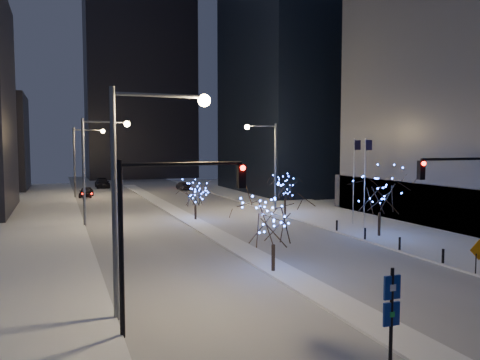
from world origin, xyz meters
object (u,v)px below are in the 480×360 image
street_lamp_east (268,155)px  car_mid (183,186)px  car_far (102,183)px  holiday_tree_plaza_far (285,188)px  holiday_tree_median_far (195,194)px  construction_sign (479,253)px  street_lamp_w_near (139,170)px  car_near (86,192)px  traffic_signal_west (161,216)px  traffic_signal_east (470,196)px  holiday_tree_plaza_near (380,192)px  wayfinding_sign (392,308)px  street_lamp_w_far (82,152)px  holiday_tree_median_near (273,218)px  street_lamp_w_mid (95,156)px

street_lamp_east → car_mid: size_ratio=2.47×
car_far → holiday_tree_plaza_far: holiday_tree_plaza_far is taller
holiday_tree_median_far → construction_sign: (9.80, -25.04, -1.33)m
holiday_tree_median_far → holiday_tree_plaza_far: bearing=0.2°
street_lamp_w_near → car_far: street_lamp_w_near is taller
street_lamp_east → car_near: size_ratio=2.28×
traffic_signal_west → traffic_signal_east: same height
holiday_tree_median_far → car_near: bearing=108.8°
holiday_tree_plaza_near → wayfinding_sign: 23.59m
holiday_tree_median_far → wayfinding_sign: 32.57m
street_lamp_w_far → holiday_tree_median_near: 46.60m
car_far → wayfinding_sign: wayfinding_sign is taller
street_lamp_w_mid → holiday_tree_plaza_far: 19.77m
street_lamp_w_mid → traffic_signal_east: size_ratio=1.43×
car_near → holiday_tree_plaza_far: 32.47m
traffic_signal_east → street_lamp_east: bearing=87.7°
street_lamp_w_mid → traffic_signal_west: street_lamp_w_mid is taller
car_near → street_lamp_w_far: bearing=-112.2°
car_near → holiday_tree_median_far: holiday_tree_median_far is taller
street_lamp_east → wayfinding_sign: (-12.08, -36.00, -4.30)m
street_lamp_w_mid → car_near: bearing=88.9°
car_far → construction_sign: 67.77m
street_lamp_w_mid → holiday_tree_median_far: size_ratio=2.58×
car_mid → construction_sign: size_ratio=2.04×
traffic_signal_east → construction_sign: size_ratio=3.52×
car_mid → holiday_tree_plaza_far: size_ratio=0.96×
car_mid → construction_sign: bearing=89.7°
street_lamp_east → street_lamp_w_near: bearing=-124.2°
street_lamp_w_far → car_far: bearing=75.5°
traffic_signal_west → car_mid: size_ratio=1.73×
holiday_tree_plaza_far → holiday_tree_median_far: bearing=-179.8°
street_lamp_w_mid → street_lamp_w_far: (0.00, 25.00, 0.00)m
traffic_signal_east → holiday_tree_plaza_near: traffic_signal_east is taller
street_lamp_w_far → street_lamp_east: bearing=-49.2°
construction_sign → holiday_tree_plaza_far: bearing=98.9°
street_lamp_w_mid → traffic_signal_west: bearing=-88.9°
street_lamp_w_mid → car_far: bearing=84.3°
street_lamp_w_mid → street_lamp_w_far: bearing=90.0°
car_far → holiday_tree_median_far: (5.43, -40.99, 1.85)m
street_lamp_east → car_near: (-18.54, 22.77, -5.70)m
car_far → holiday_tree_plaza_near: bearing=-72.7°
traffic_signal_east → holiday_tree_median_near: bearing=150.7°
street_lamp_east → holiday_tree_plaza_near: 17.54m
street_lamp_east → construction_sign: size_ratio=5.03×
traffic_signal_west → holiday_tree_plaza_near: (20.60, 12.80, -1.00)m
street_lamp_w_near → holiday_tree_median_far: bearing=68.9°
traffic_signal_east → wayfinding_sign: size_ratio=1.99×
traffic_signal_east → holiday_tree_plaza_far: size_ratio=1.65×
traffic_signal_west → street_lamp_east: bearing=58.3°
car_mid → holiday_tree_median_far: 32.61m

